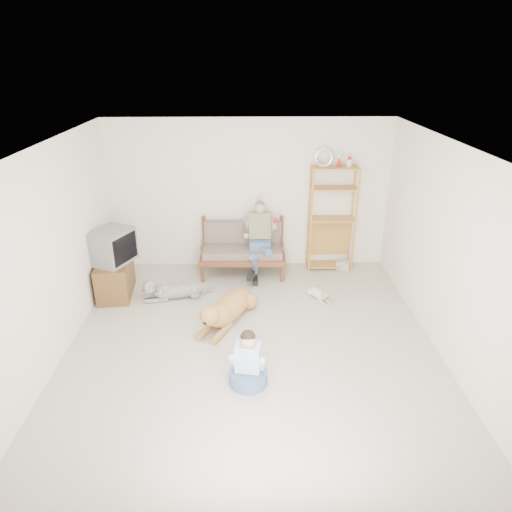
{
  "coord_description": "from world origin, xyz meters",
  "views": [
    {
      "loc": [
        -0.06,
        -5.15,
        3.67
      ],
      "look_at": [
        0.08,
        1.0,
        0.93
      ],
      "focal_mm": 32.0,
      "sensor_mm": 36.0,
      "label": 1
    }
  ],
  "objects_px": {
    "loveseat": "(243,248)",
    "tv_stand": "(115,278)",
    "etagere": "(332,218)",
    "golden_retriever": "(227,309)"
  },
  "relations": [
    {
      "from": "tv_stand",
      "to": "golden_retriever",
      "type": "xyz_separation_m",
      "value": [
        1.86,
        -0.89,
        -0.1
      ]
    },
    {
      "from": "loveseat",
      "to": "etagere",
      "type": "height_order",
      "value": "etagere"
    },
    {
      "from": "etagere",
      "to": "golden_retriever",
      "type": "height_order",
      "value": "etagere"
    },
    {
      "from": "etagere",
      "to": "tv_stand",
      "type": "distance_m",
      "value": 3.88
    },
    {
      "from": "golden_retriever",
      "to": "loveseat",
      "type": "bearing_deg",
      "value": 108.27
    },
    {
      "from": "loveseat",
      "to": "etagere",
      "type": "xyz_separation_m",
      "value": [
        1.6,
        0.19,
        0.49
      ]
    },
    {
      "from": "etagere",
      "to": "tv_stand",
      "type": "xyz_separation_m",
      "value": [
        -3.7,
        -0.96,
        -0.68
      ]
    },
    {
      "from": "loveseat",
      "to": "tv_stand",
      "type": "distance_m",
      "value": 2.24
    },
    {
      "from": "loveseat",
      "to": "etagere",
      "type": "distance_m",
      "value": 1.68
    },
    {
      "from": "loveseat",
      "to": "tv_stand",
      "type": "bearing_deg",
      "value": -158.98
    }
  ]
}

